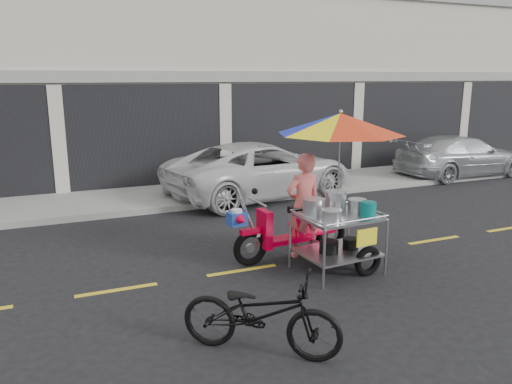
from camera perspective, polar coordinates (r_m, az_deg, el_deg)
name	(u,v)px	position (r m, az deg, el deg)	size (l,w,h in m)	color
ground	(346,254)	(9.14, 10.25, -7.00)	(90.00, 90.00, 0.00)	black
sidewalk	(238,188)	(13.86, -2.12, 0.45)	(45.00, 3.00, 0.15)	gray
shophouse_block	(259,45)	(19.33, 0.36, 16.45)	(36.00, 8.11, 10.40)	beige
centerline	(346,254)	(9.14, 10.26, -6.98)	(42.00, 0.10, 0.01)	gold
white_pickup	(261,169)	(13.14, 0.55, 2.61)	(2.37, 5.15, 1.43)	silver
silver_pickup	(461,156)	(17.05, 22.37, 3.81)	(1.81, 4.45, 1.29)	#B9BDC0
near_bicycle	(261,313)	(5.81, 0.56, -13.71)	(0.65, 1.87, 0.98)	black
food_vendor_rig	(325,169)	(8.18, 7.89, 2.65)	(2.71, 2.15, 2.62)	black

